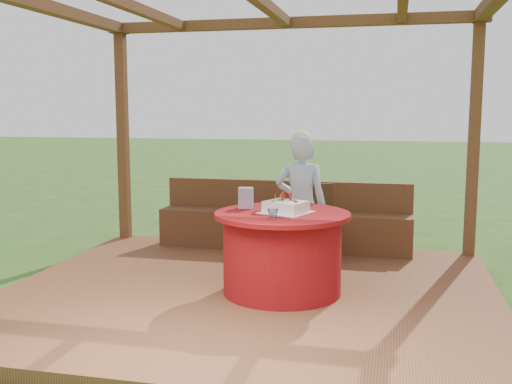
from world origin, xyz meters
The scene contains 10 objects.
ground centered at (0.00, 0.00, 0.00)m, with size 60.00×60.00×0.00m, color #2B521B.
deck centered at (0.00, 0.00, 0.06)m, with size 4.50×4.00×0.12m, color brown.
pergola centered at (0.00, 0.00, 2.41)m, with size 4.50×4.00×2.72m.
bench centered at (0.00, 1.72, 0.38)m, with size 3.00×0.42×0.80m.
table centered at (0.30, -0.02, 0.50)m, with size 1.22×1.22×0.74m.
chair centered at (0.44, 1.25, 0.57)m, with size 0.48×0.48×0.84m.
elderly_woman centered at (0.37, 0.65, 0.85)m, with size 0.53×0.36×1.45m.
birthday_cake centered at (0.34, -0.02, 0.91)m, with size 0.51×0.51×0.18m.
gift_bag centered at (-0.07, 0.14, 0.96)m, with size 0.14×0.09×0.19m, color #D68ABB.
drinking_glass centered at (0.28, -0.33, 0.90)m, with size 0.09×0.09×0.09m, color white.
Camera 1 is at (1.27, -5.21, 1.77)m, focal length 42.00 mm.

